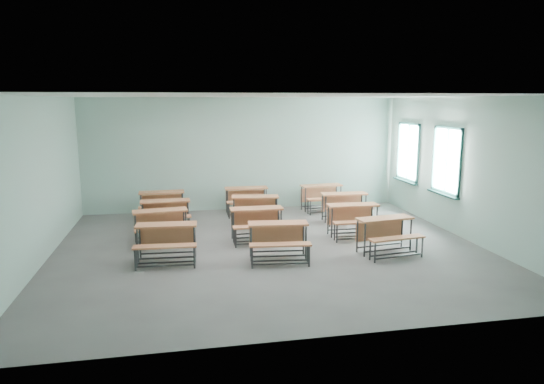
{
  "coord_description": "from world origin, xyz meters",
  "views": [
    {
      "loc": [
        -1.87,
        -9.75,
        3.11
      ],
      "look_at": [
        0.27,
        1.2,
        1.0
      ],
      "focal_mm": 32.0,
      "sensor_mm": 36.0,
      "label": 1
    }
  ],
  "objects_px": {
    "desk_unit_r1c1": "(257,219)",
    "desk_unit_r2c1": "(255,206)",
    "desk_unit_r0c2": "(387,230)",
    "desk_unit_r2c2": "(345,203)",
    "desk_unit_r3c1": "(247,197)",
    "desk_unit_r0c1": "(278,236)",
    "desk_unit_r3c0": "(162,201)",
    "desk_unit_r3c2": "(323,194)",
    "desk_unit_r2c0": "(166,211)",
    "desk_unit_r1c2": "(354,215)",
    "desk_unit_r1c0": "(161,222)",
    "desk_unit_r0c0": "(166,237)"
  },
  "relations": [
    {
      "from": "desk_unit_r1c0",
      "to": "desk_unit_r2c0",
      "type": "bearing_deg",
      "value": 78.36
    },
    {
      "from": "desk_unit_r0c0",
      "to": "desk_unit_r0c2",
      "type": "xyz_separation_m",
      "value": [
        4.44,
        -0.33,
        0.0
      ]
    },
    {
      "from": "desk_unit_r0c2",
      "to": "desk_unit_r2c1",
      "type": "bearing_deg",
      "value": 121.64
    },
    {
      "from": "desk_unit_r1c1",
      "to": "desk_unit_r2c2",
      "type": "bearing_deg",
      "value": 27.22
    },
    {
      "from": "desk_unit_r1c1",
      "to": "desk_unit_r3c2",
      "type": "relative_size",
      "value": 0.95
    },
    {
      "from": "desk_unit_r1c2",
      "to": "desk_unit_r3c1",
      "type": "xyz_separation_m",
      "value": [
        -2.12,
        2.7,
        0.0
      ]
    },
    {
      "from": "desk_unit_r1c1",
      "to": "desk_unit_r1c2",
      "type": "xyz_separation_m",
      "value": [
        2.26,
        -0.06,
        0.0
      ]
    },
    {
      "from": "desk_unit_r1c0",
      "to": "desk_unit_r1c2",
      "type": "xyz_separation_m",
      "value": [
        4.37,
        -0.25,
        0.0
      ]
    },
    {
      "from": "desk_unit_r3c1",
      "to": "desk_unit_r0c2",
      "type": "bearing_deg",
      "value": -59.7
    },
    {
      "from": "desk_unit_r1c2",
      "to": "desk_unit_r3c1",
      "type": "bearing_deg",
      "value": 129.88
    },
    {
      "from": "desk_unit_r1c1",
      "to": "desk_unit_r2c0",
      "type": "relative_size",
      "value": 0.98
    },
    {
      "from": "desk_unit_r0c1",
      "to": "desk_unit_r1c2",
      "type": "relative_size",
      "value": 1.05
    },
    {
      "from": "desk_unit_r1c2",
      "to": "desk_unit_r0c1",
      "type": "bearing_deg",
      "value": -145.18
    },
    {
      "from": "desk_unit_r0c1",
      "to": "desk_unit_r3c0",
      "type": "bearing_deg",
      "value": 127.4
    },
    {
      "from": "desk_unit_r0c2",
      "to": "desk_unit_r2c2",
      "type": "relative_size",
      "value": 1.06
    },
    {
      "from": "desk_unit_r2c1",
      "to": "desk_unit_r0c2",
      "type": "bearing_deg",
      "value": -43.13
    },
    {
      "from": "desk_unit_r3c2",
      "to": "desk_unit_r2c0",
      "type": "bearing_deg",
      "value": -167.31
    },
    {
      "from": "desk_unit_r0c1",
      "to": "desk_unit_r2c0",
      "type": "distance_m",
      "value": 3.47
    },
    {
      "from": "desk_unit_r3c1",
      "to": "desk_unit_r0c0",
      "type": "bearing_deg",
      "value": -118.97
    },
    {
      "from": "desk_unit_r1c1",
      "to": "desk_unit_r3c1",
      "type": "xyz_separation_m",
      "value": [
        0.14,
        2.64,
        0.0
      ]
    },
    {
      "from": "desk_unit_r0c2",
      "to": "desk_unit_r1c1",
      "type": "bearing_deg",
      "value": 142.18
    },
    {
      "from": "desk_unit_r0c1",
      "to": "desk_unit_r1c2",
      "type": "xyz_separation_m",
      "value": [
        2.07,
        1.35,
        0.0
      ]
    },
    {
      "from": "desk_unit_r0c0",
      "to": "desk_unit_r2c0",
      "type": "relative_size",
      "value": 1.02
    },
    {
      "from": "desk_unit_r2c2",
      "to": "desk_unit_r3c1",
      "type": "distance_m",
      "value": 2.74
    },
    {
      "from": "desk_unit_r1c2",
      "to": "desk_unit_r3c0",
      "type": "height_order",
      "value": "same"
    },
    {
      "from": "desk_unit_r2c0",
      "to": "desk_unit_r2c2",
      "type": "distance_m",
      "value": 4.57
    },
    {
      "from": "desk_unit_r1c1",
      "to": "desk_unit_r2c1",
      "type": "relative_size",
      "value": 0.93
    },
    {
      "from": "desk_unit_r1c1",
      "to": "desk_unit_r1c2",
      "type": "bearing_deg",
      "value": -1.42
    },
    {
      "from": "desk_unit_r1c0",
      "to": "desk_unit_r3c0",
      "type": "bearing_deg",
      "value": 83.58
    },
    {
      "from": "desk_unit_r1c2",
      "to": "desk_unit_r3c2",
      "type": "distance_m",
      "value": 2.7
    },
    {
      "from": "desk_unit_r1c1",
      "to": "desk_unit_r3c0",
      "type": "bearing_deg",
      "value": 131.37
    },
    {
      "from": "desk_unit_r1c1",
      "to": "desk_unit_r2c1",
      "type": "xyz_separation_m",
      "value": [
        0.17,
        1.36,
        0.0
      ]
    },
    {
      "from": "desk_unit_r0c0",
      "to": "desk_unit_r0c1",
      "type": "height_order",
      "value": "same"
    },
    {
      "from": "desk_unit_r2c0",
      "to": "desk_unit_r1c2",
      "type": "bearing_deg",
      "value": -18.6
    },
    {
      "from": "desk_unit_r3c0",
      "to": "desk_unit_r2c1",
      "type": "bearing_deg",
      "value": -26.62
    },
    {
      "from": "desk_unit_r2c0",
      "to": "desk_unit_r3c0",
      "type": "relative_size",
      "value": 1.0
    },
    {
      "from": "desk_unit_r0c2",
      "to": "desk_unit_r3c0",
      "type": "distance_m",
      "value": 6.03
    },
    {
      "from": "desk_unit_r1c2",
      "to": "desk_unit_r2c0",
      "type": "height_order",
      "value": "same"
    },
    {
      "from": "desk_unit_r3c0",
      "to": "desk_unit_r3c2",
      "type": "xyz_separation_m",
      "value": [
        4.48,
        0.19,
        0.0
      ]
    },
    {
      "from": "desk_unit_r0c1",
      "to": "desk_unit_r1c0",
      "type": "height_order",
      "value": "same"
    },
    {
      "from": "desk_unit_r3c1",
      "to": "desk_unit_r3c2",
      "type": "xyz_separation_m",
      "value": [
        2.19,
        0.0,
        0.0
      ]
    },
    {
      "from": "desk_unit_r1c1",
      "to": "desk_unit_r3c2",
      "type": "bearing_deg",
      "value": 48.68
    },
    {
      "from": "desk_unit_r0c0",
      "to": "desk_unit_r2c1",
      "type": "height_order",
      "value": "same"
    },
    {
      "from": "desk_unit_r0c0",
      "to": "desk_unit_r3c0",
      "type": "height_order",
      "value": "same"
    },
    {
      "from": "desk_unit_r1c0",
      "to": "desk_unit_r1c1",
      "type": "xyz_separation_m",
      "value": [
        2.11,
        -0.19,
        0.0
      ]
    },
    {
      "from": "desk_unit_r0c2",
      "to": "desk_unit_r1c2",
      "type": "bearing_deg",
      "value": 90.75
    },
    {
      "from": "desk_unit_r1c1",
      "to": "desk_unit_r2c1",
      "type": "bearing_deg",
      "value": 82.75
    },
    {
      "from": "desk_unit_r2c0",
      "to": "desk_unit_r3c1",
      "type": "height_order",
      "value": "same"
    },
    {
      "from": "desk_unit_r0c0",
      "to": "desk_unit_r1c1",
      "type": "bearing_deg",
      "value": 32.44
    },
    {
      "from": "desk_unit_r0c0",
      "to": "desk_unit_r2c2",
      "type": "height_order",
      "value": "same"
    }
  ]
}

